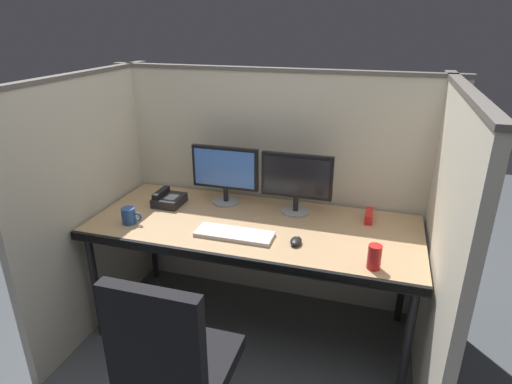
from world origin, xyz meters
The scene contains 13 objects.
ground_plane centered at (0.00, 0.00, 0.00)m, with size 8.00×8.00×0.00m, color #4C5156.
cubicle_partition_rear centered at (0.00, 0.74, 0.79)m, with size 2.21×0.06×1.57m.
cubicle_partition_left centered at (-0.99, 0.20, 0.79)m, with size 0.06×1.41×1.57m.
cubicle_partition_right centered at (0.99, 0.20, 0.79)m, with size 0.06×1.41×1.57m.
desk centered at (0.00, 0.29, 0.69)m, with size 1.90×0.80×0.74m.
monitor_left centered at (-0.26, 0.54, 0.96)m, with size 0.43×0.17×0.37m.
monitor_right centered at (0.20, 0.52, 0.96)m, with size 0.43×0.17×0.37m.
keyboard_main centered at (-0.06, 0.13, 0.75)m, with size 0.43×0.15×0.02m, color silver.
computer_mouse centered at (0.29, 0.13, 0.76)m, with size 0.06×0.10×0.04m.
red_stapler centered at (0.64, 0.54, 0.77)m, with size 0.04×0.15×0.06m, color red.
coffee_mug centered at (-0.69, 0.10, 0.79)m, with size 0.13×0.08×0.09m.
desk_phone centered at (-0.60, 0.41, 0.77)m, with size 0.17×0.19×0.09m.
soda_can centered at (0.69, 0.01, 0.80)m, with size 0.07×0.07×0.12m, color red.
Camera 1 is at (0.66, -1.85, 1.85)m, focal length 30.15 mm.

